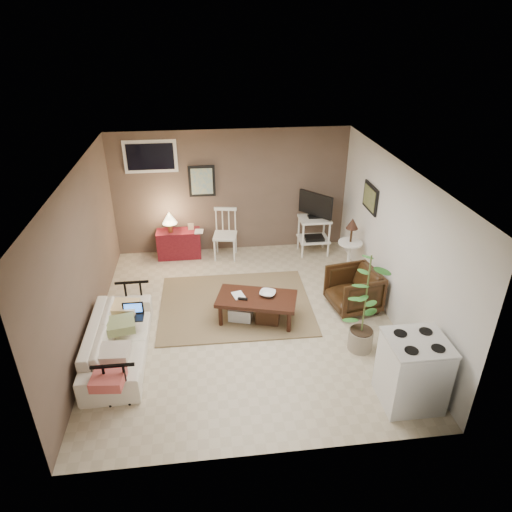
{
  "coord_description": "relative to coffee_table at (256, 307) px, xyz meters",
  "views": [
    {
      "loc": [
        -0.53,
        -5.83,
        4.2
      ],
      "look_at": [
        0.22,
        0.35,
        0.92
      ],
      "focal_mm": 32.0,
      "sensor_mm": 36.0,
      "label": 1
    }
  ],
  "objects": [
    {
      "name": "book_console",
      "position": [
        -0.91,
        2.2,
        0.41
      ],
      "size": [
        0.16,
        0.04,
        0.22
      ],
      "primitive_type": "imported",
      "rotation": [
        0.0,
        0.0,
        -0.09
      ],
      "color": "#34170E",
      "rests_on": "red_console"
    },
    {
      "name": "side_table",
      "position": [
        1.82,
        1.18,
        0.45
      ],
      "size": [
        0.42,
        0.42,
        1.13
      ],
      "color": "white",
      "rests_on": "floor"
    },
    {
      "name": "spindle_chair",
      "position": [
        -0.34,
        2.2,
        0.2
      ],
      "size": [
        0.5,
        0.5,
        0.96
      ],
      "color": "white",
      "rests_on": "floor"
    },
    {
      "name": "sofa",
      "position": [
        -1.97,
        -0.61,
        0.12
      ],
      "size": [
        0.56,
        1.92,
        0.75
      ],
      "primitive_type": "imported",
      "rotation": [
        0.0,
        0.0,
        1.57
      ],
      "color": "white",
      "rests_on": "floor"
    },
    {
      "name": "book_table",
      "position": [
        -0.34,
        0.05,
        0.29
      ],
      "size": [
        0.16,
        0.06,
        0.22
      ],
      "primitive_type": "imported",
      "rotation": [
        0.0,
        0.0,
        0.26
      ],
      "color": "#34170E",
      "rests_on": "coffee_table"
    },
    {
      "name": "coffee_table",
      "position": [
        0.0,
        0.0,
        0.0
      ],
      "size": [
        1.32,
        0.92,
        0.45
      ],
      "color": "#34170E",
      "rests_on": "floor"
    },
    {
      "name": "art_back",
      "position": [
        -0.72,
        2.53,
        1.2
      ],
      "size": [
        0.5,
        0.03,
        0.6
      ],
      "primitive_type": "cube",
      "color": "black"
    },
    {
      "name": "potted_plant",
      "position": [
        1.38,
        -0.85,
        0.56
      ],
      "size": [
        0.38,
        0.38,
        1.52
      ],
      "color": "gray",
      "rests_on": "floor"
    },
    {
      "name": "bowl",
      "position": [
        0.18,
        0.03,
        0.3
      ],
      "size": [
        0.25,
        0.14,
        0.24
      ],
      "primitive_type": "imported",
      "rotation": [
        0.0,
        0.0,
        -0.38
      ],
      "color": "#34170E",
      "rests_on": "coffee_table"
    },
    {
      "name": "laptop",
      "position": [
        -1.79,
        -0.28,
        0.23
      ],
      "size": [
        0.29,
        0.21,
        0.2
      ],
      "color": "black",
      "rests_on": "sofa"
    },
    {
      "name": "sofa_pillows",
      "position": [
        -1.93,
        -0.83,
        0.21
      ],
      "size": [
        0.37,
        1.82,
        0.13
      ],
      "primitive_type": null,
      "color": "beige",
      "rests_on": "sofa"
    },
    {
      "name": "sofa_end_rails",
      "position": [
        -1.86,
        -0.61,
        0.07
      ],
      "size": [
        0.52,
        1.91,
        0.64
      ],
      "primitive_type": null,
      "color": "black",
      "rests_on": "floor"
    },
    {
      "name": "rug",
      "position": [
        -0.29,
        0.45,
        -0.24
      ],
      "size": [
        2.47,
        1.99,
        0.02
      ],
      "primitive_type": "cube",
      "rotation": [
        0.0,
        0.0,
        -0.01
      ],
      "color": "olive",
      "rests_on": "floor"
    },
    {
      "name": "window",
      "position": [
        -1.62,
        2.53,
        1.7
      ],
      "size": [
        0.96,
        0.03,
        0.6
      ],
      "primitive_type": "cube",
      "color": "white"
    },
    {
      "name": "floor",
      "position": [
        -0.17,
        0.05,
        -0.25
      ],
      "size": [
        5.0,
        5.0,
        0.0
      ],
      "primitive_type": "plane",
      "color": "#C1B293",
      "rests_on": "ground"
    },
    {
      "name": "red_console",
      "position": [
        -1.24,
        2.3,
        0.08
      ],
      "size": [
        0.83,
        0.37,
        0.96
      ],
      "color": "maroon",
      "rests_on": "floor"
    },
    {
      "name": "armchair",
      "position": [
        1.59,
        0.16,
        0.12
      ],
      "size": [
        0.79,
        0.83,
        0.74
      ],
      "primitive_type": "imported",
      "rotation": [
        0.0,
        0.0,
        -1.4
      ],
      "color": "black",
      "rests_on": "floor"
    },
    {
      "name": "art_right",
      "position": [
        2.05,
        1.1,
        1.27
      ],
      "size": [
        0.03,
        0.6,
        0.45
      ],
      "primitive_type": "cube",
      "color": "black"
    },
    {
      "name": "tv_stand",
      "position": [
        1.4,
        2.15,
        0.41
      ],
      "size": [
        0.59,
        0.6,
        1.25
      ],
      "color": "white",
      "rests_on": "floor"
    },
    {
      "name": "stove",
      "position": [
        1.65,
        -1.87,
        0.2
      ],
      "size": [
        0.7,
        0.65,
        0.92
      ],
      "color": "silver",
      "rests_on": "floor"
    }
  ]
}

